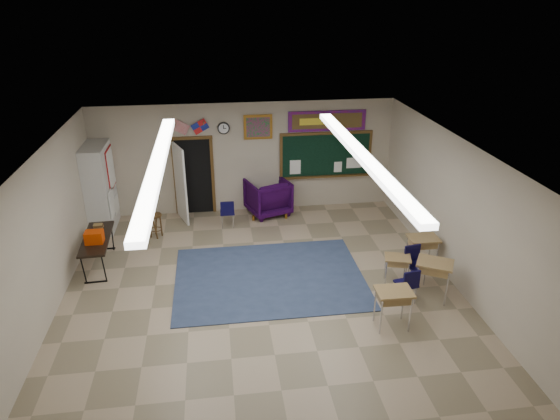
{
  "coord_description": "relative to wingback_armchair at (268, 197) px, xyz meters",
  "views": [
    {
      "loc": [
        -0.83,
        -8.31,
        5.69
      ],
      "look_at": [
        0.52,
        1.5,
        1.27
      ],
      "focal_mm": 32.0,
      "sensor_mm": 36.0,
      "label": 1
    }
  ],
  "objects": [
    {
      "name": "back_wall",
      "position": [
        -0.56,
        0.35,
        1.01
      ],
      "size": [
        8.0,
        0.04,
        3.0
      ],
      "primitive_type": "cube",
      "color": "#BCAF98",
      "rests_on": "floor"
    },
    {
      "name": "folding_table",
      "position": [
        -4.04,
        -2.31,
        -0.11
      ],
      "size": [
        0.64,
        1.7,
        0.95
      ],
      "rotation": [
        0.0,
        0.0,
        0.05
      ],
      "color": "black",
      "rests_on": "floor"
    },
    {
      "name": "storage_cabinet",
      "position": [
        -4.27,
        -0.3,
        0.61
      ],
      "size": [
        0.59,
        1.25,
        2.2
      ],
      "color": "silver",
      "rests_on": "floor"
    },
    {
      "name": "wall_clock",
      "position": [
        -1.11,
        0.32,
        1.86
      ],
      "size": [
        0.32,
        0.05,
        0.32
      ],
      "color": "black",
      "rests_on": "back_wall"
    },
    {
      "name": "ceiling",
      "position": [
        -0.56,
        -4.15,
        2.51
      ],
      "size": [
        8.0,
        9.0,
        0.04
      ],
      "primitive_type": "cube",
      "color": "silver",
      "rests_on": "back_wall"
    },
    {
      "name": "chalkboard",
      "position": [
        1.64,
        0.31,
        0.98
      ],
      "size": [
        2.55,
        0.14,
        1.3
      ],
      "color": "brown",
      "rests_on": "back_wall"
    },
    {
      "name": "wingback_armchair",
      "position": [
        0.0,
        0.0,
        0.0
      ],
      "size": [
        1.32,
        1.34,
        0.97
      ],
      "primitive_type": "imported",
      "rotation": [
        0.0,
        0.0,
        3.46
      ],
      "color": "#20042E",
      "rests_on": "floor"
    },
    {
      "name": "student_desk_front_right",
      "position": [
        2.99,
        -3.41,
        -0.06
      ],
      "size": [
        0.65,
        0.49,
        0.77
      ],
      "rotation": [
        0.0,
        0.0,
        -0.02
      ],
      "color": "#9C7E48",
      "rests_on": "floor"
    },
    {
      "name": "student_desk_back_right",
      "position": [
        2.77,
        -4.52,
        -0.03
      ],
      "size": [
        0.84,
        0.78,
        0.81
      ],
      "rotation": [
        0.0,
        0.0,
        -0.52
      ],
      "color": "#9C7E48",
      "rests_on": "floor"
    },
    {
      "name": "student_chair_desk_b",
      "position": [
        2.63,
        -3.95,
        -0.08
      ],
      "size": [
        0.47,
        0.47,
        0.8
      ],
      "primitive_type": null,
      "rotation": [
        0.0,
        0.0,
        0.17
      ],
      "color": "black",
      "rests_on": "floor"
    },
    {
      "name": "left_wall",
      "position": [
        -4.56,
        -4.15,
        1.01
      ],
      "size": [
        0.04,
        9.0,
        3.0
      ],
      "primitive_type": "cube",
      "color": "#BCAF98",
      "rests_on": "floor"
    },
    {
      "name": "bulletin_board",
      "position": [
        1.64,
        0.32,
        1.96
      ],
      "size": [
        2.1,
        0.05,
        0.55
      ],
      "color": "#AC0E19",
      "rests_on": "back_wall"
    },
    {
      "name": "doorway",
      "position": [
        -2.06,
        0.2,
        0.57
      ],
      "size": [
        1.1,
        0.89,
        2.16
      ],
      "color": "black",
      "rests_on": "back_wall"
    },
    {
      "name": "wall_flags",
      "position": [
        -1.96,
        0.29,
        1.99
      ],
      "size": [
        1.16,
        0.06,
        0.7
      ],
      "primitive_type": null,
      "color": "red",
      "rests_on": "back_wall"
    },
    {
      "name": "student_desk_front_left",
      "position": [
        2.24,
        -3.93,
        -0.13
      ],
      "size": [
        0.62,
        0.53,
        0.63
      ],
      "rotation": [
        0.0,
        0.0,
        -0.28
      ],
      "color": "#9C7E48",
      "rests_on": "floor"
    },
    {
      "name": "floor",
      "position": [
        -0.56,
        -4.15,
        -0.49
      ],
      "size": [
        9.0,
        9.0,
        0.0
      ],
      "primitive_type": "plane",
      "color": "tan",
      "rests_on": "ground"
    },
    {
      "name": "student_chair_desk_a",
      "position": [
        2.19,
        -4.58,
        -0.1
      ],
      "size": [
        0.45,
        0.45,
        0.78
      ],
      "primitive_type": null,
      "rotation": [
        0.0,
        0.0,
        3.32
      ],
      "color": "black",
      "rests_on": "floor"
    },
    {
      "name": "fluorescent_strips",
      "position": [
        -0.56,
        -4.15,
        2.45
      ],
      "size": [
        3.86,
        6.0,
        0.1
      ],
      "primitive_type": null,
      "color": "white",
      "rests_on": "ceiling"
    },
    {
      "name": "framed_art_print",
      "position": [
        -0.21,
        0.32,
        1.86
      ],
      "size": [
        0.75,
        0.05,
        0.65
      ],
      "color": "#A0681F",
      "rests_on": "back_wall"
    },
    {
      "name": "student_chair_reading",
      "position": [
        -1.13,
        -0.69,
        -0.1
      ],
      "size": [
        0.38,
        0.38,
        0.76
      ],
      "primitive_type": null,
      "rotation": [
        0.0,
        0.0,
        3.15
      ],
      "color": "black",
      "rests_on": "floor"
    },
    {
      "name": "area_rug",
      "position": [
        -0.36,
        -3.35,
        -0.48
      ],
      "size": [
        4.0,
        3.0,
        0.02
      ],
      "primitive_type": "cube",
      "color": "#354265",
      "rests_on": "floor"
    },
    {
      "name": "wooden_stool",
      "position": [
        -2.92,
        -1.04,
        -0.17
      ],
      "size": [
        0.34,
        0.34,
        0.6
      ],
      "color": "#4D3317",
      "rests_on": "floor"
    },
    {
      "name": "right_wall",
      "position": [
        3.44,
        -4.15,
        1.01
      ],
      "size": [
        0.04,
        9.0,
        3.0
      ],
      "primitive_type": "cube",
      "color": "#BCAF98",
      "rests_on": "floor"
    },
    {
      "name": "student_desk_back_left",
      "position": [
        1.66,
        -5.31,
        -0.05
      ],
      "size": [
        0.65,
        0.5,
        0.77
      ],
      "rotation": [
        0.0,
        0.0,
        -0.02
      ],
      "color": "#9C7E48",
      "rests_on": "floor"
    }
  ]
}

